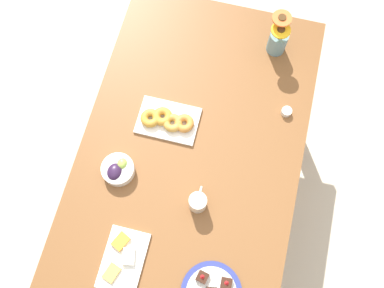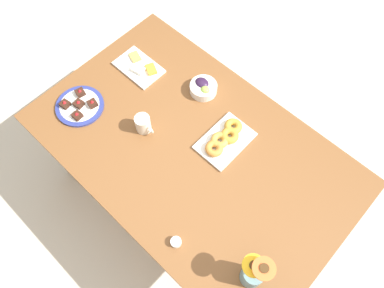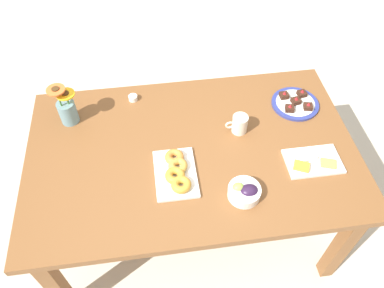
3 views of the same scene
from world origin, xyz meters
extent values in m
plane|color=beige|center=(0.00, 0.00, 0.00)|extent=(6.00, 6.00, 0.00)
cube|color=brown|center=(0.00, 0.00, 0.72)|extent=(1.60, 1.00, 0.04)
cube|color=brown|center=(-0.72, -0.42, 0.35)|extent=(0.07, 0.07, 0.70)
cube|color=brown|center=(-0.72, 0.42, 0.35)|extent=(0.07, 0.07, 0.70)
cube|color=brown|center=(0.72, 0.42, 0.35)|extent=(0.07, 0.07, 0.70)
cylinder|color=silver|center=(-0.25, -0.09, 0.79)|extent=(0.08, 0.08, 0.10)
cylinder|color=brown|center=(-0.25, -0.09, 0.83)|extent=(0.07, 0.07, 0.00)
torus|color=silver|center=(-0.20, -0.09, 0.79)|extent=(0.05, 0.01, 0.05)
cylinder|color=white|center=(-0.19, 0.29, 0.77)|extent=(0.15, 0.15, 0.05)
ellipsoid|color=#2D1938|center=(-0.21, 0.30, 0.79)|extent=(0.08, 0.07, 0.04)
ellipsoid|color=#9EC14C|center=(-0.16, 0.27, 0.79)|extent=(0.05, 0.04, 0.04)
cube|color=white|center=(-0.55, 0.16, 0.75)|extent=(0.26, 0.17, 0.01)
cube|color=#EFB74C|center=(-0.61, 0.19, 0.76)|extent=(0.08, 0.07, 0.01)
cube|color=white|center=(-0.53, 0.14, 0.76)|extent=(0.08, 0.06, 0.02)
cube|color=orange|center=(-0.48, 0.19, 0.76)|extent=(0.08, 0.08, 0.02)
cube|color=white|center=(0.10, 0.14, 0.75)|extent=(0.19, 0.28, 0.01)
torus|color=#CA8035|center=(0.09, 0.06, 0.77)|extent=(0.11, 0.11, 0.03)
torus|color=gold|center=(0.08, 0.11, 0.77)|extent=(0.12, 0.12, 0.03)
torus|color=gold|center=(0.10, 0.16, 0.77)|extent=(0.10, 0.10, 0.04)
torus|color=gold|center=(0.08, 0.22, 0.77)|extent=(0.11, 0.11, 0.03)
cylinder|color=white|center=(0.27, -0.39, 0.75)|extent=(0.05, 0.05, 0.03)
cylinder|color=#C68923|center=(0.27, -0.39, 0.76)|extent=(0.04, 0.04, 0.01)
cylinder|color=navy|center=(-0.59, -0.23, 0.75)|extent=(0.25, 0.25, 0.01)
cylinder|color=white|center=(-0.59, -0.23, 0.75)|extent=(0.21, 0.21, 0.01)
cube|color=#381E14|center=(-0.64, -0.18, 0.77)|extent=(0.05, 0.05, 0.02)
cone|color=red|center=(-0.64, -0.18, 0.79)|extent=(0.02, 0.02, 0.01)
cube|color=#381E14|center=(-0.54, -0.18, 0.77)|extent=(0.05, 0.05, 0.02)
cone|color=red|center=(-0.54, -0.18, 0.79)|extent=(0.02, 0.02, 0.01)
cube|color=#381E14|center=(-0.64, -0.28, 0.77)|extent=(0.05, 0.05, 0.02)
cone|color=red|center=(-0.64, -0.28, 0.79)|extent=(0.02, 0.02, 0.01)
cube|color=#381E14|center=(-0.54, -0.28, 0.77)|extent=(0.05, 0.05, 0.02)
cone|color=red|center=(-0.54, -0.28, 0.79)|extent=(0.02, 0.02, 0.01)
cube|color=#381E14|center=(-0.59, -0.23, 0.77)|extent=(0.05, 0.05, 0.02)
cone|color=red|center=(-0.59, -0.23, 0.79)|extent=(0.02, 0.02, 0.01)
cylinder|color=#6B939E|center=(0.60, -0.28, 0.80)|extent=(0.09, 0.09, 0.12)
cylinder|color=#3D702D|center=(0.61, -0.26, 0.91)|extent=(0.01, 0.01, 0.10)
cylinder|color=orange|center=(0.61, -0.26, 0.97)|extent=(0.09, 0.09, 0.01)
cylinder|color=#472D14|center=(0.61, -0.26, 0.97)|extent=(0.04, 0.04, 0.01)
cylinder|color=#3D702D|center=(0.58, -0.27, 0.89)|extent=(0.01, 0.01, 0.06)
cylinder|color=yellow|center=(0.58, -0.27, 0.93)|extent=(0.09, 0.09, 0.01)
cylinder|color=#472D14|center=(0.58, -0.27, 0.93)|extent=(0.04, 0.04, 0.01)
camera|label=1|loc=(-0.60, -0.15, 2.59)|focal=40.00mm
camera|label=2|loc=(0.57, -0.60, 2.39)|focal=35.00mm
camera|label=3|loc=(0.16, 1.12, 2.16)|focal=35.00mm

